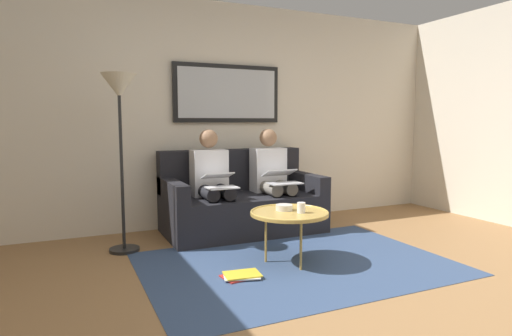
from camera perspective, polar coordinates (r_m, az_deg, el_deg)
name	(u,v)px	position (r m, az deg, el deg)	size (l,w,h in m)	color
ground_plane	(358,308)	(3.17, 13.48, -17.71)	(6.00, 5.20, 0.10)	olive
wall_rear	(225,115)	(5.19, -4.14, 7.03)	(6.00, 0.12, 2.60)	beige
area_rug	(297,263)	(3.80, 5.43, -12.53)	(2.60, 1.80, 0.01)	#33476B
couch	(241,203)	(4.83, -2.05, -4.66)	(1.71, 0.90, 0.90)	black
framed_mirror	(228,94)	(5.11, -3.79, 9.85)	(1.30, 0.05, 0.67)	black
coffee_table	(289,213)	(3.71, 4.46, -6.04)	(0.67, 0.67, 0.46)	tan
cup	(301,208)	(3.66, 6.04, -5.28)	(0.07, 0.07, 0.09)	silver
bowl	(284,207)	(3.76, 3.77, -5.26)	(0.15, 0.15, 0.05)	beige
person_left	(272,176)	(4.87, 2.14, -1.06)	(0.38, 0.58, 1.14)	silver
laptop_silver	(282,177)	(4.65, 3.47, -1.24)	(0.35, 0.33, 0.15)	silver
person_right	(212,179)	(4.60, -5.87, -1.52)	(0.38, 0.58, 1.14)	silver
laptop_white	(220,181)	(4.37, -4.86, -1.70)	(0.31, 0.35, 0.15)	white
magazine_stack	(241,275)	(3.47, -1.96, -14.08)	(0.32, 0.27, 0.03)	red
standing_lamp	(119,105)	(4.15, -17.70, 7.94)	(0.32, 0.32, 1.66)	black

